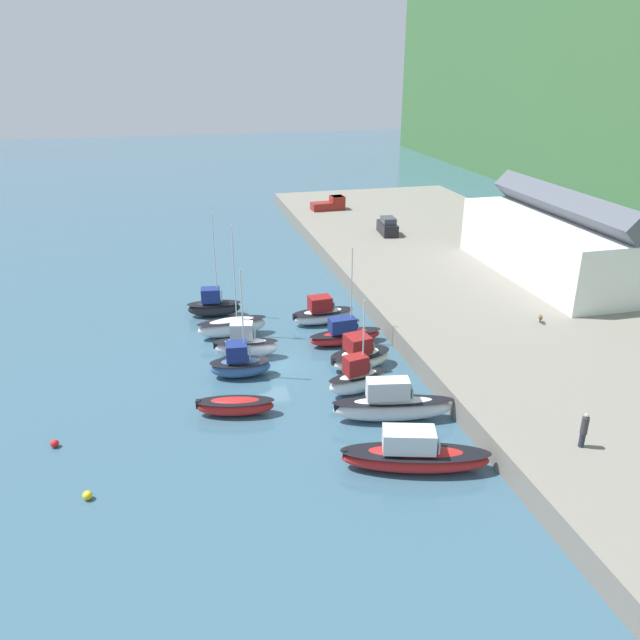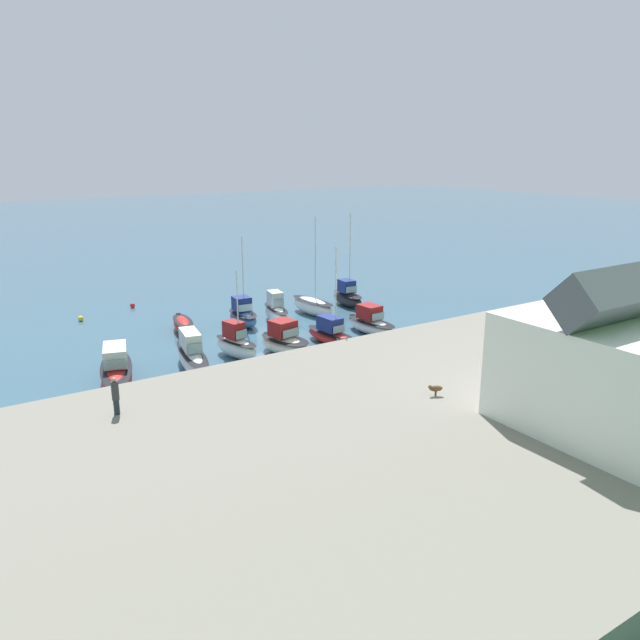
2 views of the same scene
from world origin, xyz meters
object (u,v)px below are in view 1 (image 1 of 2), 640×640
Objects in this scene: pickup_truck_0 at (331,204)px; mooring_buoy_0 at (87,495)px; moored_boat_8 at (245,345)px; parked_car_0 at (388,227)px; moored_boat_9 at (240,364)px; moored_boat_0 at (322,314)px; moored_boat_10 at (235,406)px; moored_boat_1 at (345,334)px; moored_boat_5 at (414,455)px; moored_boat_2 at (360,356)px; moored_boat_6 at (214,305)px; mooring_buoy_1 at (55,443)px; moored_boat_7 at (232,326)px; moored_boat_3 at (358,379)px; dog_on_quay at (541,318)px; person_on_quay at (584,430)px.

mooring_buoy_0 is at bearing -30.07° from pickup_truck_0.
parked_car_0 is (-26.89, 21.31, 1.49)m from moored_boat_8.
moored_boat_0 is at bearing 140.01° from moored_boat_9.
moored_boat_8 is at bearing 179.33° from moored_boat_10.
moored_boat_10 is 11.04m from mooring_buoy_0.
moored_boat_1 is 0.93× the size of moored_boat_5.
moored_boat_2 is 33.43m from parked_car_0.
mooring_buoy_0 is (24.48, -8.85, -0.75)m from moored_boat_6.
mooring_buoy_1 is (-5.63, -2.41, -0.01)m from mooring_buoy_0.
moored_boat_7 is at bearing -174.23° from moored_boat_10.
moored_boat_8 is at bearing 170.80° from moored_boat_9.
pickup_truck_0 is (-58.42, 10.43, 1.54)m from moored_boat_5.
moored_boat_5 is at bearing -4.12° from moored_boat_0.
moored_boat_10 is at bearing -1.06° from moored_boat_8.
moored_boat_3 is at bearing 107.38° from moored_boat_10.
mooring_buoy_1 is (10.09, -21.25, -0.60)m from moored_boat_1.
moored_boat_2 reaches higher than mooring_buoy_0.
moored_boat_6 is (-8.76, -9.99, 0.15)m from moored_boat_1.
moored_boat_3 is 8.81m from moored_boat_10.
pickup_truck_0 reaches higher than moored_boat_8.
dog_on_quay is at bearing 4.50° from pickup_truck_0.
person_on_quay is (2.42, 9.03, 1.82)m from moored_boat_5.
moored_boat_1 is 9.80m from moored_boat_9.
moored_boat_7 reaches higher than moored_boat_5.
moored_boat_8 reaches higher than moored_boat_0.
mooring_buoy_0 is (-4.07, -27.02, -2.52)m from person_on_quay.
moored_boat_6 is 17.73m from moored_boat_10.
mooring_buoy_0 is at bearing -33.60° from moored_boat_9.
mooring_buoy_0 is at bearing -45.42° from moored_boat_0.
dog_on_quay is 1.65× the size of mooring_buoy_0.
moored_boat_7 reaches higher than person_on_quay.
moored_boat_3 is 14.01m from moored_boat_7.
moored_boat_7 is at bearing -144.15° from person_on_quay.
moored_boat_7 is (4.97, 1.12, -0.11)m from moored_boat_6.
dog_on_quay is (-1.05, 15.90, 1.14)m from moored_boat_2.
mooring_buoy_0 is at bearing -70.10° from moored_boat_2.
moored_boat_7 reaches higher than parked_car_0.
moored_boat_6 is at bearing -34.68° from pickup_truck_0.
moored_boat_3 reaches higher than pickup_truck_0.
moored_boat_1 is 23.54m from mooring_buoy_1.
moored_boat_10 is at bearing -11.13° from moored_boat_7.
moored_boat_1 is 13.28m from moored_boat_6.
moored_boat_7 is (0.89, -8.11, -0.03)m from moored_boat_0.
person_on_quay reaches higher than moored_boat_2.
moored_boat_1 reaches higher than pickup_truck_0.
dog_on_quay is at bearing 155.09° from person_on_quay.
moored_boat_6 is at bearing -137.30° from parked_car_0.
moored_boat_8 reaches higher than moored_boat_10.
moored_boat_6 is 1.81× the size of moored_boat_8.
parked_car_0 is (-30.72, 13.08, 1.60)m from moored_boat_2.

